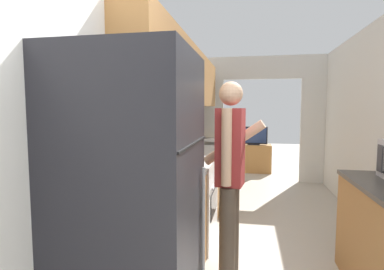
{
  "coord_description": "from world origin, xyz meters",
  "views": [
    {
      "loc": [
        -0.21,
        -0.87,
        1.46
      ],
      "look_at": [
        -0.94,
        2.88,
        1.13
      ],
      "focal_mm": 28.0,
      "sensor_mm": 36.0,
      "label": 1
    }
  ],
  "objects_px": {
    "person": "(230,177)",
    "television": "(254,136)",
    "range_oven": "(186,200)",
    "tv_cabinet": "(253,158)",
    "refrigerator": "(133,210)"
  },
  "relations": [
    {
      "from": "refrigerator",
      "to": "person",
      "type": "bearing_deg",
      "value": 60.08
    },
    {
      "from": "person",
      "to": "range_oven",
      "type": "bearing_deg",
      "value": 43.18
    },
    {
      "from": "refrigerator",
      "to": "range_oven",
      "type": "height_order",
      "value": "refrigerator"
    },
    {
      "from": "person",
      "to": "tv_cabinet",
      "type": "relative_size",
      "value": 2.11
    },
    {
      "from": "refrigerator",
      "to": "range_oven",
      "type": "relative_size",
      "value": 1.72
    },
    {
      "from": "tv_cabinet",
      "to": "television",
      "type": "height_order",
      "value": "television"
    },
    {
      "from": "tv_cabinet",
      "to": "range_oven",
      "type": "bearing_deg",
      "value": -101.43
    },
    {
      "from": "person",
      "to": "television",
      "type": "height_order",
      "value": "person"
    },
    {
      "from": "person",
      "to": "tv_cabinet",
      "type": "height_order",
      "value": "person"
    },
    {
      "from": "tv_cabinet",
      "to": "television",
      "type": "relative_size",
      "value": 1.31
    },
    {
      "from": "range_oven",
      "to": "television",
      "type": "relative_size",
      "value": 1.7
    },
    {
      "from": "range_oven",
      "to": "television",
      "type": "bearing_deg",
      "value": 78.45
    },
    {
      "from": "person",
      "to": "television",
      "type": "xyz_separation_m",
      "value": [
        0.24,
        4.53,
        -0.06
      ]
    },
    {
      "from": "person",
      "to": "television",
      "type": "distance_m",
      "value": 4.54
    },
    {
      "from": "tv_cabinet",
      "to": "television",
      "type": "xyz_separation_m",
      "value": [
        0.0,
        -0.04,
        0.52
      ]
    }
  ]
}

